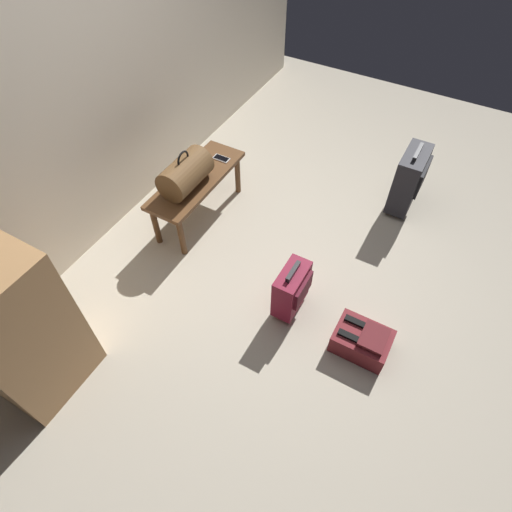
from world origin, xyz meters
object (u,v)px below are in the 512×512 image
at_px(cell_phone, 221,158).
at_px(suitcase_upright_charcoal, 409,179).
at_px(suitcase_small_burgundy, 292,289).
at_px(duffel_bag_brown, 185,173).
at_px(side_cabinet, 19,333).
at_px(bench, 197,184).
at_px(backpack_maroon, 362,340).

height_order(cell_phone, suitcase_upright_charcoal, suitcase_upright_charcoal).
distance_m(suitcase_upright_charcoal, suitcase_small_burgundy, 1.54).
distance_m(cell_phone, suitcase_small_burgundy, 1.37).
height_order(duffel_bag_brown, cell_phone, duffel_bag_brown).
xyz_separation_m(suitcase_upright_charcoal, suitcase_small_burgundy, (-1.48, 0.40, -0.08)).
distance_m(duffel_bag_brown, side_cabinet, 1.63).
xyz_separation_m(bench, suitcase_upright_charcoal, (0.99, -1.54, -0.04)).
distance_m(bench, side_cabinet, 1.76).
bearing_deg(backpack_maroon, suitcase_small_burgundy, 84.43).
relative_size(suitcase_upright_charcoal, side_cabinet, 0.57).
relative_size(bench, backpack_maroon, 2.63).
bearing_deg(side_cabinet, backpack_maroon, -55.35).
relative_size(duffel_bag_brown, suitcase_small_burgundy, 0.96).
height_order(cell_phone, backpack_maroon, cell_phone).
bearing_deg(duffel_bag_brown, backpack_maroon, -104.12).
bearing_deg(duffel_bag_brown, bench, -0.00).
bearing_deg(bench, duffel_bag_brown, 180.00).
height_order(suitcase_upright_charcoal, backpack_maroon, suitcase_upright_charcoal).
xyz_separation_m(bench, cell_phone, (0.32, -0.05, 0.07)).
bearing_deg(bench, backpack_maroon, -107.85).
height_order(cell_phone, suitcase_small_burgundy, suitcase_small_burgundy).
bearing_deg(suitcase_upright_charcoal, duffel_bag_brown, 125.84).
height_order(duffel_bag_brown, suitcase_upright_charcoal, duffel_bag_brown).
relative_size(suitcase_upright_charcoal, backpack_maroon, 1.64).
xyz_separation_m(duffel_bag_brown, side_cabinet, (-1.63, 0.02, -0.01)).
height_order(bench, duffel_bag_brown, duffel_bag_brown).
relative_size(bench, suitcase_upright_charcoal, 1.61).
distance_m(duffel_bag_brown, suitcase_small_burgundy, 1.24).
distance_m(duffel_bag_brown, cell_phone, 0.46).
bearing_deg(cell_phone, suitcase_upright_charcoal, -65.71).
bearing_deg(duffel_bag_brown, suitcase_small_burgundy, -108.25).
bearing_deg(backpack_maroon, bench, 72.15).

